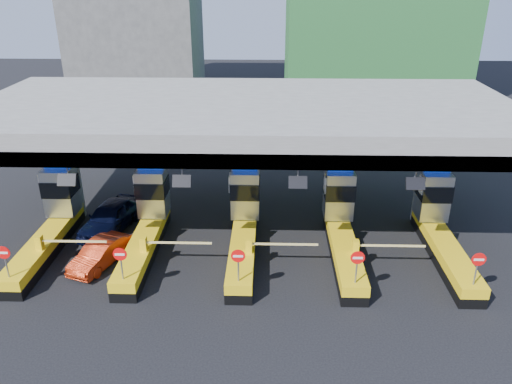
{
  "coord_description": "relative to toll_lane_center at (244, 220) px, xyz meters",
  "views": [
    {
      "loc": [
        1.25,
        -22.61,
        13.19
      ],
      "look_at": [
        0.62,
        0.0,
        3.14
      ],
      "focal_mm": 35.0,
      "sensor_mm": 36.0,
      "label": 1
    }
  ],
  "objects": [
    {
      "name": "toll_lane_center",
      "position": [
        0.0,
        0.0,
        0.0
      ],
      "size": [
        4.43,
        8.0,
        4.16
      ],
      "color": "black",
      "rests_on": "ground"
    },
    {
      "name": "van",
      "position": [
        -7.45,
        1.4,
        -0.59
      ],
      "size": [
        2.85,
        5.03,
        1.61
      ],
      "primitive_type": "imported",
      "rotation": [
        0.0,
        0.0,
        -0.21
      ],
      "color": "black",
      "rests_on": "ground"
    },
    {
      "name": "toll_lane_left",
      "position": [
        -5.0,
        0.0,
        0.0
      ],
      "size": [
        4.43,
        8.0,
        4.16
      ],
      "color": "black",
      "rests_on": "ground"
    },
    {
      "name": "toll_lane_far_left",
      "position": [
        -10.0,
        0.0,
        0.0
      ],
      "size": [
        4.43,
        8.0,
        4.16
      ],
      "color": "black",
      "rests_on": "ground"
    },
    {
      "name": "bg_building_concrete",
      "position": [
        -14.0,
        35.72,
        7.6
      ],
      "size": [
        14.0,
        10.0,
        18.0
      ],
      "primitive_type": "cube",
      "color": "#4C4C49",
      "rests_on": "ground"
    },
    {
      "name": "red_car",
      "position": [
        -6.92,
        -2.18,
        -0.79
      ],
      "size": [
        2.45,
        3.9,
        1.21
      ],
      "primitive_type": "imported",
      "rotation": [
        0.0,
        0.0,
        -0.34
      ],
      "color": "#9D240C",
      "rests_on": "ground"
    },
    {
      "name": "ground",
      "position": [
        -0.0,
        -0.28,
        -1.4
      ],
      "size": [
        120.0,
        120.0,
        0.0
      ],
      "primitive_type": "plane",
      "color": "black",
      "rests_on": "ground"
    },
    {
      "name": "toll_canopy",
      "position": [
        -0.0,
        2.59,
        4.74
      ],
      "size": [
        28.0,
        12.09,
        7.0
      ],
      "color": "slate",
      "rests_on": "ground"
    },
    {
      "name": "toll_lane_far_right",
      "position": [
        10.0,
        0.0,
        0.0
      ],
      "size": [
        4.43,
        8.0,
        4.16
      ],
      "color": "black",
      "rests_on": "ground"
    },
    {
      "name": "toll_lane_right",
      "position": [
        5.0,
        0.0,
        0.0
      ],
      "size": [
        4.43,
        8.0,
        4.16
      ],
      "color": "black",
      "rests_on": "ground"
    }
  ]
}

